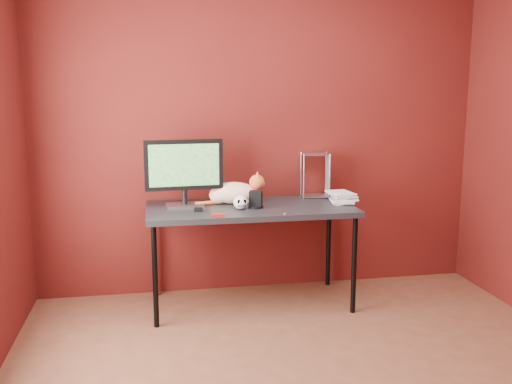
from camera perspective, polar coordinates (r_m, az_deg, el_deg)
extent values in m
cube|color=#4A0F0D|center=(4.48, 0.47, 6.52)|extent=(3.50, 0.02, 2.60)
cube|color=black|center=(4.16, -0.58, -1.70)|extent=(1.50, 0.70, 0.04)
cylinder|color=black|center=(3.92, -10.06, -8.35)|extent=(0.04, 0.04, 0.71)
cylinder|color=black|center=(4.16, 9.78, -7.23)|extent=(0.04, 0.04, 0.71)
cylinder|color=black|center=(4.49, -10.13, -5.91)|extent=(0.04, 0.04, 0.71)
cylinder|color=black|center=(4.70, 7.26, -5.09)|extent=(0.04, 0.04, 0.71)
cube|color=#A7A7AB|center=(4.17, -7.12, -1.33)|extent=(0.27, 0.20, 0.02)
cylinder|color=black|center=(4.16, -7.14, -0.45)|extent=(0.04, 0.04, 0.11)
cube|color=black|center=(4.13, -7.21, 2.71)|extent=(0.56, 0.07, 0.36)
cube|color=#124613|center=(4.13, -7.21, 2.71)|extent=(0.50, 0.04, 0.30)
ellipsoid|color=orange|center=(4.24, -2.25, -0.09)|extent=(0.37, 0.24, 0.16)
ellipsoid|color=orange|center=(4.25, -3.62, -0.29)|extent=(0.19, 0.18, 0.13)
sphere|color=white|center=(4.24, -0.88, -0.42)|extent=(0.11, 0.11, 0.11)
sphere|color=#D85D2A|center=(4.23, 0.09, 1.00)|extent=(0.11, 0.11, 0.11)
cone|color=#D85D2A|center=(4.19, 0.16, 1.69)|extent=(0.04, 0.04, 0.05)
cone|color=#D85D2A|center=(4.25, 0.15, 1.81)|extent=(0.04, 0.04, 0.05)
cylinder|color=red|center=(4.23, -0.12, 0.39)|extent=(0.08, 0.08, 0.01)
cylinder|color=#D85D2A|center=(4.22, -4.90, -1.10)|extent=(0.18, 0.08, 0.03)
ellipsoid|color=white|center=(4.04, -1.56, -1.04)|extent=(0.10, 0.10, 0.10)
ellipsoid|color=black|center=(4.00, -1.75, -0.99)|extent=(0.02, 0.01, 0.03)
ellipsoid|color=black|center=(4.00, -1.17, -0.97)|extent=(0.02, 0.01, 0.03)
cube|color=black|center=(4.00, -1.45, -1.39)|extent=(0.06, 0.01, 0.01)
cylinder|color=black|center=(4.10, -0.03, -1.49)|extent=(0.11, 0.11, 0.02)
cube|color=black|center=(4.09, -0.03, -0.64)|extent=(0.11, 0.10, 0.11)
imported|color=beige|center=(4.32, 7.61, 0.42)|extent=(0.20, 0.25, 0.22)
imported|color=beige|center=(4.29, 7.68, 3.36)|extent=(0.18, 0.24, 0.22)
imported|color=beige|center=(4.26, 7.75, 6.34)|extent=(0.17, 0.23, 0.22)
imported|color=beige|center=(4.26, 7.82, 9.34)|extent=(0.19, 0.24, 0.22)
cylinder|color=#A7A7AB|center=(4.41, 4.96, 1.51)|extent=(0.01, 0.01, 0.35)
cylinder|color=#A7A7AB|center=(4.47, 7.48, 1.58)|extent=(0.01, 0.01, 0.35)
cylinder|color=#A7A7AB|center=(4.57, 4.41, 1.83)|extent=(0.01, 0.01, 0.35)
cylinder|color=#A7A7AB|center=(4.62, 6.85, 1.89)|extent=(0.01, 0.01, 0.35)
cube|color=#A7A7AB|center=(4.54, 5.89, -0.36)|extent=(0.22, 0.19, 0.01)
cube|color=#A7A7AB|center=(4.49, 5.97, 3.80)|extent=(0.22, 0.19, 0.01)
cube|color=#A30C14|center=(3.84, -3.80, -2.33)|extent=(0.09, 0.03, 0.02)
cube|color=black|center=(4.00, -5.78, -1.78)|extent=(0.06, 0.04, 0.03)
cylinder|color=#A7A7AB|center=(3.92, 3.00, -2.15)|extent=(0.04, 0.04, 0.00)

